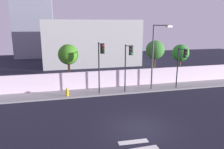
{
  "coord_description": "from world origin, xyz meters",
  "views": [
    {
      "loc": [
        -4.95,
        -12.35,
        6.74
      ],
      "look_at": [
        -0.29,
        6.5,
        2.22
      ],
      "focal_mm": 34.54,
      "sensor_mm": 36.0,
      "label": 1
    }
  ],
  "objects_px": {
    "traffic_light_right": "(182,60)",
    "street_lamp_curbside": "(155,52)",
    "fire_hydrant": "(67,92)",
    "roadside_tree_midright": "(180,53)",
    "traffic_light_left": "(101,58)",
    "roadside_tree_leftmost": "(68,55)",
    "roadside_tree_midleft": "(155,50)",
    "traffic_light_center": "(128,58)"
  },
  "relations": [
    {
      "from": "roadside_tree_leftmost",
      "to": "roadside_tree_midright",
      "type": "xyz_separation_m",
      "value": [
        13.03,
        -0.0,
        -0.24
      ]
    },
    {
      "from": "street_lamp_curbside",
      "to": "roadside_tree_midleft",
      "type": "xyz_separation_m",
      "value": [
        1.37,
        2.89,
        -0.2
      ]
    },
    {
      "from": "street_lamp_curbside",
      "to": "roadside_tree_midleft",
      "type": "relative_size",
      "value": 1.32
    },
    {
      "from": "traffic_light_left",
      "to": "fire_hydrant",
      "type": "distance_m",
      "value": 4.52
    },
    {
      "from": "roadside_tree_midleft",
      "to": "fire_hydrant",
      "type": "bearing_deg",
      "value": -164.16
    },
    {
      "from": "street_lamp_curbside",
      "to": "fire_hydrant",
      "type": "xyz_separation_m",
      "value": [
        -8.77,
        0.01,
        -3.53
      ]
    },
    {
      "from": "traffic_light_right",
      "to": "street_lamp_curbside",
      "type": "distance_m",
      "value": 2.95
    },
    {
      "from": "traffic_light_left",
      "to": "roadside_tree_midright",
      "type": "relative_size",
      "value": 1.12
    },
    {
      "from": "fire_hydrant",
      "to": "roadside_tree_midright",
      "type": "distance_m",
      "value": 14.01
    },
    {
      "from": "traffic_light_left",
      "to": "traffic_light_right",
      "type": "relative_size",
      "value": 1.17
    },
    {
      "from": "fire_hydrant",
      "to": "roadside_tree_midleft",
      "type": "xyz_separation_m",
      "value": [
        10.14,
        2.88,
        3.33
      ]
    },
    {
      "from": "fire_hydrant",
      "to": "roadside_tree_midright",
      "type": "xyz_separation_m",
      "value": [
        13.41,
        2.88,
        2.87
      ]
    },
    {
      "from": "street_lamp_curbside",
      "to": "roadside_tree_leftmost",
      "type": "relative_size",
      "value": 1.38
    },
    {
      "from": "roadside_tree_leftmost",
      "to": "roadside_tree_midright",
      "type": "height_order",
      "value": "roadside_tree_leftmost"
    },
    {
      "from": "street_lamp_curbside",
      "to": "traffic_light_right",
      "type": "bearing_deg",
      "value": -10.05
    },
    {
      "from": "traffic_light_right",
      "to": "roadside_tree_leftmost",
      "type": "bearing_deg",
      "value": 163.16
    },
    {
      "from": "street_lamp_curbside",
      "to": "roadside_tree_leftmost",
      "type": "bearing_deg",
      "value": 161.0
    },
    {
      "from": "fire_hydrant",
      "to": "roadside_tree_leftmost",
      "type": "distance_m",
      "value": 4.25
    },
    {
      "from": "street_lamp_curbside",
      "to": "roadside_tree_midright",
      "type": "relative_size",
      "value": 1.47
    },
    {
      "from": "roadside_tree_leftmost",
      "to": "roadside_tree_midright",
      "type": "distance_m",
      "value": 13.04
    },
    {
      "from": "traffic_light_right",
      "to": "street_lamp_curbside",
      "type": "bearing_deg",
      "value": 169.95
    },
    {
      "from": "street_lamp_curbside",
      "to": "roadside_tree_midright",
      "type": "height_order",
      "value": "street_lamp_curbside"
    },
    {
      "from": "roadside_tree_midleft",
      "to": "traffic_light_right",
      "type": "bearing_deg",
      "value": -67.32
    },
    {
      "from": "fire_hydrant",
      "to": "roadside_tree_leftmost",
      "type": "height_order",
      "value": "roadside_tree_leftmost"
    },
    {
      "from": "traffic_light_right",
      "to": "roadside_tree_midright",
      "type": "bearing_deg",
      "value": 61.17
    },
    {
      "from": "roadside_tree_midright",
      "to": "street_lamp_curbside",
      "type": "bearing_deg",
      "value": -148.14
    },
    {
      "from": "traffic_light_left",
      "to": "street_lamp_curbside",
      "type": "distance_m",
      "value": 5.67
    },
    {
      "from": "fire_hydrant",
      "to": "roadside_tree_midleft",
      "type": "distance_m",
      "value": 11.05
    },
    {
      "from": "roadside_tree_midright",
      "to": "traffic_light_right",
      "type": "bearing_deg",
      "value": -118.83
    },
    {
      "from": "traffic_light_right",
      "to": "fire_hydrant",
      "type": "bearing_deg",
      "value": 177.49
    },
    {
      "from": "traffic_light_right",
      "to": "roadside_tree_midleft",
      "type": "height_order",
      "value": "roadside_tree_midleft"
    },
    {
      "from": "street_lamp_curbside",
      "to": "roadside_tree_midleft",
      "type": "bearing_deg",
      "value": 64.58
    },
    {
      "from": "fire_hydrant",
      "to": "roadside_tree_leftmost",
      "type": "bearing_deg",
      "value": 82.47
    },
    {
      "from": "traffic_light_left",
      "to": "street_lamp_curbside",
      "type": "bearing_deg",
      "value": 5.66
    },
    {
      "from": "traffic_light_right",
      "to": "roadside_tree_midleft",
      "type": "xyz_separation_m",
      "value": [
        -1.41,
        3.38,
        0.63
      ]
    },
    {
      "from": "street_lamp_curbside",
      "to": "roadside_tree_leftmost",
      "type": "xyz_separation_m",
      "value": [
        -8.39,
        2.89,
        -0.42
      ]
    },
    {
      "from": "roadside_tree_midleft",
      "to": "traffic_light_left",
      "type": "bearing_deg",
      "value": -153.8
    },
    {
      "from": "street_lamp_curbside",
      "to": "roadside_tree_midright",
      "type": "distance_m",
      "value": 5.51
    },
    {
      "from": "fire_hydrant",
      "to": "roadside_tree_midleft",
      "type": "relative_size",
      "value": 0.15
    },
    {
      "from": "traffic_light_center",
      "to": "street_lamp_curbside",
      "type": "relative_size",
      "value": 0.72
    },
    {
      "from": "traffic_light_center",
      "to": "roadside_tree_midleft",
      "type": "distance_m",
      "value": 5.42
    },
    {
      "from": "traffic_light_right",
      "to": "fire_hydrant",
      "type": "xyz_separation_m",
      "value": [
        -11.55,
        0.51,
        -2.71
      ]
    }
  ]
}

